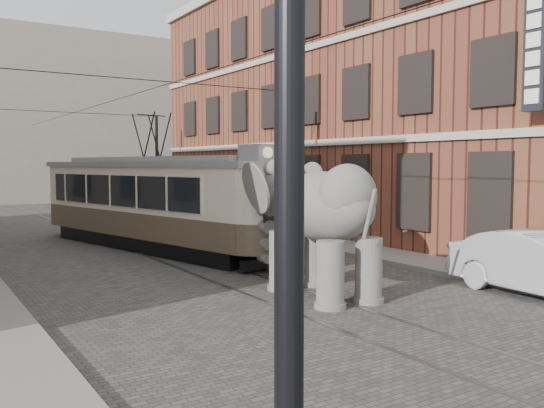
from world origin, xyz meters
TOP-DOWN VIEW (x-y plane):
  - ground at (0.00, 0.00)m, footprint 120.00×120.00m
  - tram_rails at (0.00, 0.00)m, footprint 1.54×80.00m
  - sidewalk_right at (6.00, 0.00)m, footprint 2.00×60.00m
  - brick_building at (11.00, 9.00)m, footprint 8.00×26.00m
  - distant_block at (0.00, 40.00)m, footprint 28.00×10.00m
  - catenary at (-0.20, 5.00)m, footprint 11.00×30.20m
  - tram at (0.13, 7.39)m, footprint 5.24×12.73m
  - elephant at (0.76, -2.06)m, footprint 3.23×5.52m

SIDE VIEW (x-z plane):
  - ground at x=0.00m, z-range 0.00..0.00m
  - tram_rails at x=0.00m, z-range 0.00..0.02m
  - sidewalk_right at x=6.00m, z-range 0.00..0.15m
  - elephant at x=0.76m, z-range 0.00..3.29m
  - tram at x=0.13m, z-range 0.00..4.95m
  - catenary at x=-0.20m, z-range 0.00..6.00m
  - brick_building at x=11.00m, z-range 0.00..12.00m
  - distant_block at x=0.00m, z-range 0.00..14.00m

